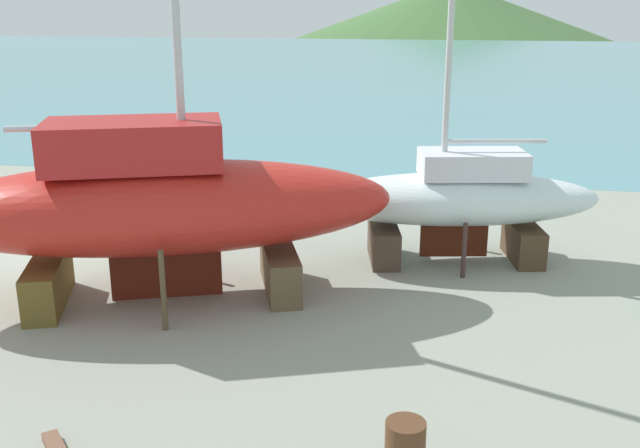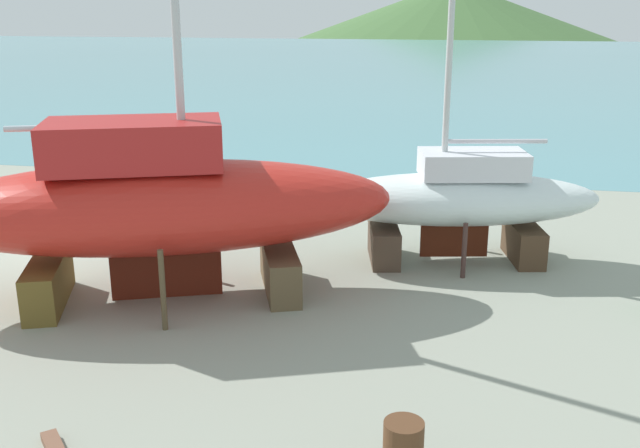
{
  "view_description": "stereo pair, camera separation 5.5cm",
  "coord_description": "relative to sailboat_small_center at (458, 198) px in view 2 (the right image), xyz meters",
  "views": [
    {
      "loc": [
        10.81,
        -16.96,
        6.48
      ],
      "look_at": [
        7.83,
        -0.48,
        1.36
      ],
      "focal_mm": 41.11,
      "sensor_mm": 36.0,
      "label": 1
    },
    {
      "loc": [
        10.87,
        -16.95,
        6.48
      ],
      "look_at": [
        7.83,
        -0.48,
        1.36
      ],
      "focal_mm": 41.11,
      "sensor_mm": 36.0,
      "label": 2
    }
  ],
  "objects": [
    {
      "name": "sailboat_small_center",
      "position": [
        0.0,
        0.0,
        0.0
      ],
      "size": [
        7.58,
        3.68,
        13.02
      ],
      "rotation": [
        0.0,
        0.0,
        3.33
      ],
      "color": "#48372B",
      "rests_on": "ground"
    },
    {
      "name": "barrel_blue_faded",
      "position": [
        -13.34,
        1.49,
        -1.36
      ],
      "size": [
        1.04,
        0.79,
        0.62
      ],
      "primitive_type": "cylinder",
      "rotation": [
        1.57,
        0.0,
        4.92
      ],
      "color": "brown",
      "rests_on": "ground"
    },
    {
      "name": "timber_short_cross",
      "position": [
        -11.91,
        0.05,
        -1.6
      ],
      "size": [
        1.43,
        0.62,
        0.15
      ],
      "primitive_type": "cube",
      "rotation": [
        0.0,
        0.0,
        2.85
      ],
      "color": "brown",
      "rests_on": "ground"
    },
    {
      "name": "sailboat_large_starboard",
      "position": [
        -6.45,
        -3.73,
        0.55
      ],
      "size": [
        10.78,
        6.52,
        15.99
      ],
      "rotation": [
        0.0,
        0.0,
        0.35
      ],
      "color": "brown",
      "rests_on": "ground"
    },
    {
      "name": "sea_water",
      "position": [
        -11.05,
        60.65,
        -1.67
      ],
      "size": [
        162.56,
        104.66,
        0.01
      ],
      "primitive_type": "cube",
      "color": "teal",
      "rests_on": "ground"
    },
    {
      "name": "headland_hill",
      "position": [
        -2.11,
        192.66,
        -1.67
      ],
      "size": [
        129.82,
        129.82,
        22.96
      ],
      "primitive_type": "cone",
      "color": "#426836",
      "rests_on": "ground"
    }
  ]
}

